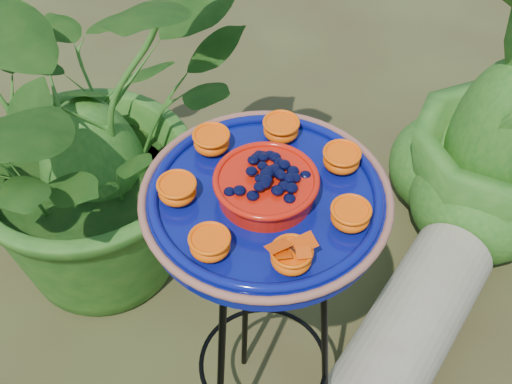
{
  "coord_description": "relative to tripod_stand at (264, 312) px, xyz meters",
  "views": [
    {
      "loc": [
        -0.27,
        -0.75,
        1.7
      ],
      "look_at": [
        -0.16,
        0.02,
        0.85
      ],
      "focal_mm": 50.0,
      "sensor_mm": 36.0,
      "label": 1
    }
  ],
  "objects": [
    {
      "name": "shrub_back_left",
      "position": [
        -0.36,
        0.59,
        0.01
      ],
      "size": [
        1.18,
        1.16,
        0.99
      ],
      "primitive_type": "imported",
      "rotation": [
        0.0,
        0.0,
        0.67
      ],
      "color": "#1D5015",
      "rests_on": "ground"
    },
    {
      "name": "shrub_back_right",
      "position": [
        0.75,
        0.55,
        -0.04
      ],
      "size": [
        0.7,
        0.7,
        0.88
      ],
      "primitive_type": "imported",
      "rotation": [
        0.0,
        0.0,
        2.29
      ],
      "color": "#1D5015",
      "rests_on": "ground"
    },
    {
      "name": "driftwood_log",
      "position": [
        0.38,
        0.1,
        -0.37
      ],
      "size": [
        0.6,
        0.64,
        0.22
      ],
      "primitive_type": "cylinder",
      "rotation": [
        0.0,
        1.57,
        0.85
      ],
      "color": "gray",
      "rests_on": "ground"
    },
    {
      "name": "tripod_stand",
      "position": [
        0.0,
        0.0,
        0.0
      ],
      "size": [
        0.33,
        0.33,
        0.79
      ],
      "rotation": [
        0.0,
        0.0,
        0.16
      ],
      "color": "black",
      "rests_on": "ground"
    },
    {
      "name": "feeder_dish",
      "position": [
        0.0,
        -0.0,
        0.35
      ],
      "size": [
        0.46,
        0.46,
        0.09
      ],
      "rotation": [
        0.0,
        0.0,
        0.16
      ],
      "color": "#080F63",
      "rests_on": "tripod_stand"
    }
  ]
}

